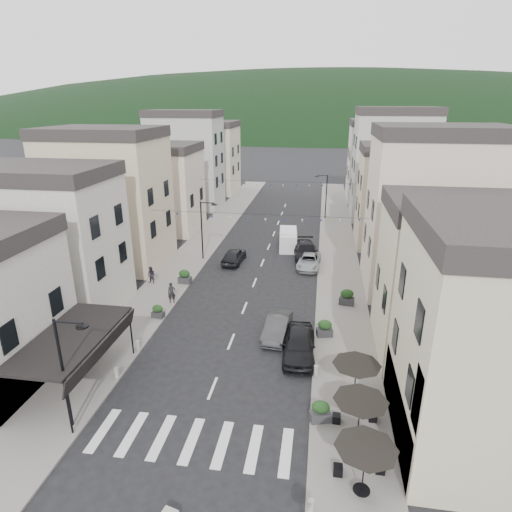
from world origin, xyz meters
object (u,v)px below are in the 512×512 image
Objects in this scene: parked_car_d at (306,251)px; pedestrian_a at (172,293)px; parked_car_a at (299,344)px; pedestrian_b at (151,275)px; parked_car_b at (277,327)px; delivery_van at (288,239)px; parked_car_c at (309,261)px; parked_car_e at (234,256)px.

pedestrian_a reaches higher than parked_car_d.
pedestrian_b is (-13.43, 9.23, 0.05)m from parked_car_a.
parked_car_b is 0.91× the size of delivery_van.
parked_car_a is 2.90× the size of pedestrian_a.
parked_car_c is at bearing 19.26° from pedestrian_a.
parked_car_b reaches higher than parked_car_c.
parked_car_a is at bearing -48.97° from parked_car_b.
parked_car_e is (-5.78, 13.40, 0.03)m from parked_car_b.
pedestrian_a reaches higher than parked_car_c.
parked_car_d is 1.29× the size of parked_car_e.
parked_car_d is at bearing 102.49° from parked_car_c.
delivery_van is at bearing 94.81° from parked_car_a.
pedestrian_b is (-3.03, 3.38, -0.08)m from pedestrian_a.
pedestrian_b is at bearing -137.91° from delivery_van.
delivery_van is at bearing 115.89° from parked_car_d.
parked_car_e is at bearing -178.77° from parked_car_c.
parked_car_c is (1.62, 13.22, -0.07)m from parked_car_b.
parked_car_a reaches higher than parked_car_e.
parked_car_b is 14.59m from parked_car_e.
parked_car_b is 2.81× the size of pedestrian_b.
parked_car_c is (0.00, 15.46, -0.19)m from parked_car_a.
pedestrian_a is at bearing -36.90° from pedestrian_b.
parked_car_a reaches higher than parked_car_b.
pedestrian_a reaches higher than parked_car_b.
pedestrian_a is at bearing -137.07° from parked_car_d.
delivery_van reaches higher than parked_car_b.
parked_car_d reaches higher than parked_car_c.
parked_car_d is at bearing 44.57° from pedestrian_b.
parked_car_a is 16.29m from pedestrian_b.
delivery_van is (-0.86, 18.75, 0.37)m from parked_car_b.
parked_car_b is at bearing -92.33° from delivery_van.
pedestrian_b is (-6.03, -6.41, 0.15)m from parked_car_e.
parked_car_a is 0.87× the size of parked_car_d.
delivery_van is at bearing 116.77° from parked_car_c.
parked_car_d is 15.59m from pedestrian_b.
delivery_van is at bearing 97.71° from parked_car_b.
parked_car_b is 0.77× the size of parked_car_d.
delivery_van is (4.92, 5.35, 0.34)m from parked_car_e.
delivery_van reaches higher than parked_car_d.
parked_car_a is 2.77m from parked_car_b.
parked_car_b is 13.72m from pedestrian_b.
delivery_van is 2.79× the size of pedestrian_a.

